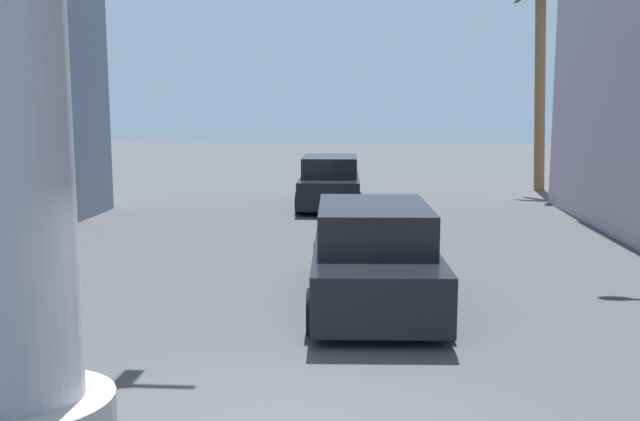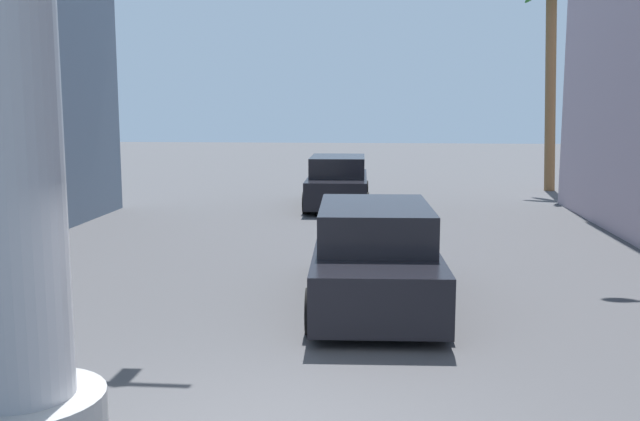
% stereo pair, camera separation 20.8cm
% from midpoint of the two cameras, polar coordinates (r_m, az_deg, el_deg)
% --- Properties ---
extents(ground_plane, '(89.05, 89.05, 0.00)m').
position_cam_midpoint_polar(ground_plane, '(16.40, 2.19, -2.51)').
color(ground_plane, '#424244').
extents(car_lead, '(2.17, 4.94, 1.56)m').
position_cam_midpoint_polar(car_lead, '(11.35, 4.90, -3.64)').
color(car_lead, black).
rests_on(car_lead, ground).
extents(car_far, '(2.02, 4.70, 1.56)m').
position_cam_midpoint_polar(car_far, '(22.11, 1.70, 2.24)').
color(car_far, black).
rests_on(car_far, ground).
extents(palm_tree_far_right, '(2.57, 2.51, 7.57)m').
position_cam_midpoint_polar(palm_tree_far_right, '(27.59, 18.22, 10.99)').
color(palm_tree_far_right, brown).
rests_on(palm_tree_far_right, ground).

